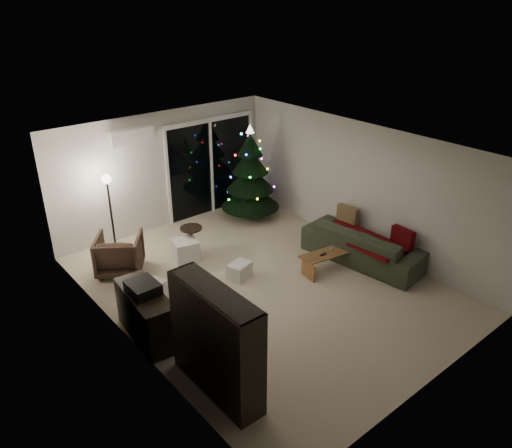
# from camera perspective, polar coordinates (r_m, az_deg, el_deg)

# --- Properties ---
(room) EXTENTS (6.50, 7.51, 2.60)m
(room) POSITION_cam_1_polar(r_m,az_deg,el_deg) (9.69, -2.88, 2.74)
(room) COLOR beige
(room) RESTS_ON ground
(bookshelf) EXTENTS (0.71, 1.55, 1.50)m
(bookshelf) POSITION_cam_1_polar(r_m,az_deg,el_deg) (6.34, -5.98, -13.91)
(bookshelf) COLOR black
(bookshelf) RESTS_ON floor
(media_cabinet) EXTENTS (0.59, 1.29, 0.78)m
(media_cabinet) POSITION_cam_1_polar(r_m,az_deg,el_deg) (7.64, -12.44, -10.10)
(media_cabinet) COLOR black
(media_cabinet) RESTS_ON floor
(stereo) EXTENTS (0.39, 0.47, 0.17)m
(stereo) POSITION_cam_1_polar(r_m,az_deg,el_deg) (7.38, -12.79, -7.11)
(stereo) COLOR black
(stereo) RESTS_ON media_cabinet
(armchair) EXTENTS (1.11, 1.12, 0.74)m
(armchair) POSITION_cam_1_polar(r_m,az_deg,el_deg) (9.42, -15.33, -3.30)
(armchair) COLOR #422B22
(armchair) RESTS_ON floor
(ottoman) EXTENTS (0.54, 0.54, 0.41)m
(ottoman) POSITION_cam_1_polar(r_m,az_deg,el_deg) (9.65, -8.07, -2.96)
(ottoman) COLOR white
(ottoman) RESTS_ON floor
(cardboard_box_a) EXTENTS (0.44, 0.38, 0.27)m
(cardboard_box_a) POSITION_cam_1_polar(r_m,az_deg,el_deg) (8.68, -11.54, -7.31)
(cardboard_box_a) COLOR white
(cardboard_box_a) RESTS_ON floor
(cardboard_box_b) EXTENTS (0.47, 0.40, 0.28)m
(cardboard_box_b) POSITION_cam_1_polar(r_m,az_deg,el_deg) (9.02, -1.88, -5.32)
(cardboard_box_b) COLOR white
(cardboard_box_b) RESTS_ON floor
(side_table) EXTENTS (0.46, 0.46, 0.54)m
(side_table) POSITION_cam_1_polar(r_m,az_deg,el_deg) (9.86, -7.36, -1.81)
(side_table) COLOR black
(side_table) RESTS_ON floor
(floor_lamp) EXTENTS (0.25, 0.25, 1.56)m
(floor_lamp) POSITION_cam_1_polar(r_m,az_deg,el_deg) (9.95, -16.18, 0.85)
(floor_lamp) COLOR black
(floor_lamp) RESTS_ON floor
(sofa) EXTENTS (1.18, 2.42, 0.68)m
(sofa) POSITION_cam_1_polar(r_m,az_deg,el_deg) (9.68, 12.21, -2.30)
(sofa) COLOR black
(sofa) RESTS_ON floor
(sofa_throw) EXTENTS (0.73, 1.68, 0.06)m
(sofa_throw) POSITION_cam_1_polar(r_m,az_deg,el_deg) (9.54, 11.92, -1.67)
(sofa_throw) COLOR #44040F
(sofa_throw) RESTS_ON sofa
(cushion_a) EXTENTS (0.17, 0.46, 0.45)m
(cushion_a) POSITION_cam_1_polar(r_m,az_deg,el_deg) (10.10, 10.41, 0.82)
(cushion_a) COLOR #977C51
(cushion_a) RESTS_ON sofa
(cushion_b) EXTENTS (0.17, 0.46, 0.45)m
(cushion_b) POSITION_cam_1_polar(r_m,az_deg,el_deg) (9.42, 16.38, -1.75)
(cushion_b) COLOR #44040F
(cushion_b) RESTS_ON sofa
(coffee_table) EXTENTS (1.14, 0.56, 0.35)m
(coffee_table) POSITION_cam_1_polar(r_m,az_deg,el_deg) (9.36, 8.27, -4.15)
(coffee_table) COLOR #965F31
(coffee_table) RESTS_ON floor
(remote_a) EXTENTS (0.14, 0.04, 0.02)m
(remote_a) POSITION_cam_1_polar(r_m,az_deg,el_deg) (9.17, 7.70, -3.46)
(remote_a) COLOR black
(remote_a) RESTS_ON coffee_table
(remote_b) EXTENTS (0.13, 0.08, 0.02)m
(remote_b) POSITION_cam_1_polar(r_m,az_deg,el_deg) (9.37, 8.53, -2.87)
(remote_b) COLOR slate
(remote_b) RESTS_ON coffee_table
(christmas_tree) EXTENTS (1.48, 1.48, 2.13)m
(christmas_tree) POSITION_cam_1_polar(r_m,az_deg,el_deg) (11.05, -0.67, 5.96)
(christmas_tree) COLOR black
(christmas_tree) RESTS_ON floor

